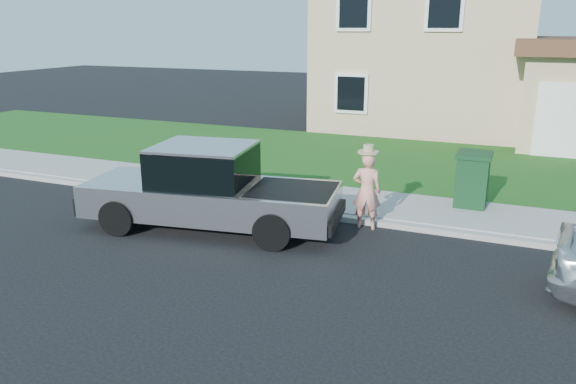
# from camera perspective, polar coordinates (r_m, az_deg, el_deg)

# --- Properties ---
(ground) EXTENTS (80.00, 80.00, 0.00)m
(ground) POSITION_cam_1_polar(r_m,az_deg,el_deg) (9.83, -2.27, -7.77)
(ground) COLOR black
(ground) RESTS_ON ground
(curb) EXTENTS (40.00, 0.20, 0.12)m
(curb) POSITION_cam_1_polar(r_m,az_deg,el_deg) (12.05, 7.91, -2.95)
(curb) COLOR gray
(curb) RESTS_ON ground
(sidewalk) EXTENTS (40.00, 2.00, 0.15)m
(sidewalk) POSITION_cam_1_polar(r_m,az_deg,el_deg) (13.05, 9.16, -1.39)
(sidewalk) COLOR gray
(sidewalk) RESTS_ON ground
(lawn) EXTENTS (40.00, 7.00, 0.10)m
(lawn) POSITION_cam_1_polar(r_m,az_deg,el_deg) (17.32, 12.73, 2.79)
(lawn) COLOR #154012
(lawn) RESTS_ON ground
(house) EXTENTS (14.00, 11.30, 6.85)m
(house) POSITION_cam_1_polar(r_m,az_deg,el_deg) (24.64, 17.36, 13.77)
(house) COLOR tan
(house) RESTS_ON ground
(pickup_truck) EXTENTS (5.52, 2.55, 1.75)m
(pickup_truck) POSITION_cam_1_polar(r_m,az_deg,el_deg) (11.59, -7.95, 0.19)
(pickup_truck) COLOR black
(pickup_truck) RESTS_ON ground
(woman) EXTENTS (0.64, 0.47, 1.77)m
(woman) POSITION_cam_1_polar(r_m,az_deg,el_deg) (11.55, 8.01, 0.25)
(woman) COLOR #E6957E
(woman) RESTS_ON ground
(trash_bin) EXTENTS (0.74, 0.85, 1.21)m
(trash_bin) POSITION_cam_1_polar(r_m,az_deg,el_deg) (13.20, 18.23, 1.29)
(trash_bin) COLOR #0D3216
(trash_bin) RESTS_ON sidewalk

